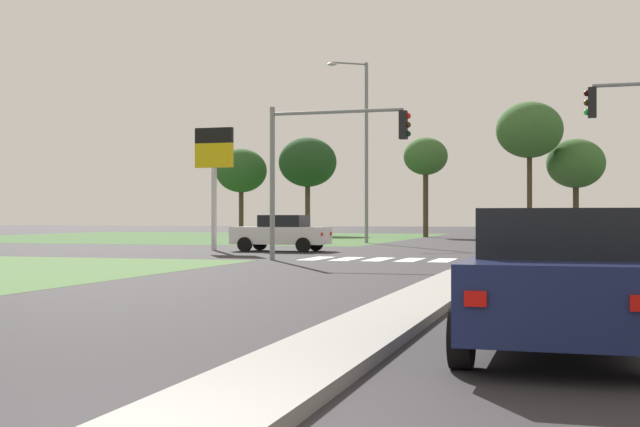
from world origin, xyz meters
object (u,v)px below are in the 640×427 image
at_px(car_navy_fifth, 560,279).
at_px(treeline_fifth, 576,164).
at_px(car_white_second, 282,233).
at_px(treeline_third, 426,157).
at_px(treeline_second, 308,163).
at_px(fuel_price_totem, 214,161).
at_px(pedestrian_at_median, 524,223).
at_px(car_teal_near, 565,242).
at_px(traffic_signal_near_left, 323,153).
at_px(treeline_near, 241,171).
at_px(car_beige_fourth, 555,255).
at_px(street_lamp_third, 363,143).
at_px(treeline_fourth, 529,130).

distance_m(car_navy_fifth, treeline_fifth, 56.84).
height_order(car_white_second, treeline_third, treeline_third).
bearing_deg(treeline_second, fuel_price_totem, -79.90).
height_order(car_white_second, pedestrian_at_median, pedestrian_at_median).
height_order(car_teal_near, pedestrian_at_median, pedestrian_at_median).
xyz_separation_m(car_teal_near, treeline_second, (-21.15, 43.00, 5.30)).
xyz_separation_m(treeline_third, treeline_fifth, (10.89, 2.91, -0.51)).
distance_m(traffic_signal_near_left, treeline_near, 44.57).
bearing_deg(treeline_second, car_navy_fifth, -69.94).
distance_m(car_navy_fifth, traffic_signal_near_left, 20.15).
relative_size(treeline_near, treeline_fifth, 1.00).
bearing_deg(fuel_price_totem, treeline_second, 100.10).
bearing_deg(car_teal_near, car_beige_fourth, -90.89).
xyz_separation_m(car_beige_fourth, treeline_second, (-21.02, 51.18, 5.32)).
bearing_deg(treeline_near, treeline_third, -15.42).
height_order(traffic_signal_near_left, street_lamp_third, street_lamp_third).
height_order(car_beige_fourth, car_navy_fifth, car_navy_fifth).
height_order(car_teal_near, treeline_third, treeline_third).
relative_size(car_white_second, fuel_price_totem, 0.76).
height_order(pedestrian_at_median, treeline_near, treeline_near).
height_order(car_navy_fifth, street_lamp_third, street_lamp_third).
xyz_separation_m(car_navy_fifth, treeline_fifth, (0.40, 56.64, 4.70)).
distance_m(car_teal_near, pedestrian_at_median, 23.70).
xyz_separation_m(traffic_signal_near_left, treeline_fifth, (8.51, 38.43, 1.78)).
relative_size(car_teal_near, treeline_fifth, 0.57).
bearing_deg(car_beige_fourth, treeline_fourth, 93.25).
relative_size(traffic_signal_near_left, treeline_near, 0.72).
relative_size(car_navy_fifth, treeline_near, 0.58).
distance_m(pedestrian_at_median, treeline_near, 32.07).
distance_m(car_teal_near, treeline_fifth, 41.85).
bearing_deg(car_teal_near, pedestrian_at_median, 95.78).
relative_size(car_white_second, traffic_signal_near_left, 0.79).
bearing_deg(treeline_third, pedestrian_at_median, -61.96).
height_order(car_navy_fifth, treeline_fourth, treeline_fourth).
bearing_deg(car_teal_near, car_white_second, 139.16).
relative_size(car_beige_fourth, street_lamp_third, 0.42).
height_order(car_teal_near, street_lamp_third, street_lamp_third).
distance_m(car_teal_near, car_beige_fourth, 8.18).
height_order(car_navy_fifth, treeline_near, treeline_near).
xyz_separation_m(pedestrian_at_median, treeline_near, (-24.89, 19.75, 4.32)).
distance_m(car_beige_fourth, traffic_signal_near_left, 14.14).
distance_m(car_beige_fourth, treeline_fifth, 49.99).
height_order(traffic_signal_near_left, fuel_price_totem, fuel_price_totem).
xyz_separation_m(car_white_second, treeline_fifth, (12.59, 31.10, 4.70)).
bearing_deg(treeline_fourth, fuel_price_totem, -113.38).
relative_size(car_teal_near, fuel_price_totem, 0.76).
bearing_deg(street_lamp_third, fuel_price_totem, -107.36).
relative_size(pedestrian_at_median, treeline_fourth, 0.17).
relative_size(traffic_signal_near_left, pedestrian_at_median, 3.10).
bearing_deg(car_white_second, treeline_fourth, -17.84).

